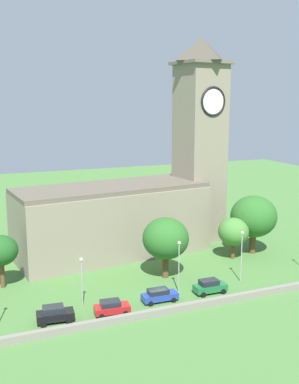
{
  "coord_description": "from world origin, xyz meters",
  "views": [
    {
      "loc": [
        -22.19,
        -49.99,
        24.61
      ],
      "look_at": [
        1.79,
        7.81,
        12.32
      ],
      "focal_mm": 43.16,
      "sensor_mm": 36.0,
      "label": 1
    }
  ],
  "objects_px": {
    "streetlamp_west_mid": "(82,274)",
    "car_black": "(55,314)",
    "streetlamp_central": "(179,258)",
    "tree_riverside_west": "(1,251)",
    "car_blue": "(159,295)",
    "car_green": "(210,286)",
    "tree_churchyard": "(233,232)",
    "car_red": "(112,307)",
    "tree_riverside_east": "(254,217)",
    "streetlamp_east_mid": "(242,248)",
    "church": "(140,194)",
    "tree_by_tower": "(166,239)"
  },
  "relations": [
    {
      "from": "church",
      "to": "tree_riverside_west",
      "type": "height_order",
      "value": "church"
    },
    {
      "from": "car_blue",
      "to": "car_green",
      "type": "bearing_deg",
      "value": -1.31
    },
    {
      "from": "car_blue",
      "to": "tree_churchyard",
      "type": "distance_m",
      "value": 20.49
    },
    {
      "from": "streetlamp_west_mid",
      "to": "streetlamp_central",
      "type": "bearing_deg",
      "value": -2.96
    },
    {
      "from": "streetlamp_east_mid",
      "to": "tree_riverside_west",
      "type": "xyz_separation_m",
      "value": [
        -30.78,
        10.47,
        0.32
      ]
    },
    {
      "from": "car_green",
      "to": "tree_by_tower",
      "type": "height_order",
      "value": "tree_by_tower"
    },
    {
      "from": "streetlamp_central",
      "to": "tree_by_tower",
      "type": "height_order",
      "value": "tree_by_tower"
    },
    {
      "from": "car_black",
      "to": "tree_riverside_west",
      "type": "xyz_separation_m",
      "value": [
        -4.51,
        12.62,
        4.18
      ]
    },
    {
      "from": "streetlamp_west_mid",
      "to": "tree_riverside_west",
      "type": "xyz_separation_m",
      "value": [
        -8.42,
        9.91,
        0.89
      ]
    },
    {
      "from": "church",
      "to": "streetlamp_east_mid",
      "type": "xyz_separation_m",
      "value": [
        7.56,
        -19.07,
        -4.58
      ]
    },
    {
      "from": "car_green",
      "to": "streetlamp_east_mid",
      "type": "relative_size",
      "value": 0.6
    },
    {
      "from": "car_red",
      "to": "tree_riverside_west",
      "type": "xyz_separation_m",
      "value": [
        -11.06,
        13.26,
        4.27
      ]
    },
    {
      "from": "car_blue",
      "to": "church",
      "type": "bearing_deg",
      "value": 75.04
    },
    {
      "from": "car_black",
      "to": "streetlamp_central",
      "type": "distance_m",
      "value": 17.17
    },
    {
      "from": "streetlamp_west_mid",
      "to": "streetlamp_east_mid",
      "type": "height_order",
      "value": "streetlamp_east_mid"
    },
    {
      "from": "car_black",
      "to": "tree_churchyard",
      "type": "xyz_separation_m",
      "value": [
        30.49,
        10.77,
        3.45
      ]
    },
    {
      "from": "car_red",
      "to": "streetlamp_east_mid",
      "type": "bearing_deg",
      "value": 8.04
    },
    {
      "from": "car_black",
      "to": "car_red",
      "type": "distance_m",
      "value": 6.59
    },
    {
      "from": "car_green",
      "to": "streetlamp_east_mid",
      "type": "distance_m",
      "value": 7.37
    },
    {
      "from": "church",
      "to": "car_green",
      "type": "bearing_deg",
      "value": -85.68
    },
    {
      "from": "car_black",
      "to": "church",
      "type": "bearing_deg",
      "value": 48.59
    },
    {
      "from": "church",
      "to": "tree_riverside_west",
      "type": "bearing_deg",
      "value": -159.68
    },
    {
      "from": "church",
      "to": "streetlamp_east_mid",
      "type": "bearing_deg",
      "value": -68.36
    },
    {
      "from": "church",
      "to": "tree_churchyard",
      "type": "height_order",
      "value": "church"
    },
    {
      "from": "car_green",
      "to": "tree_by_tower",
      "type": "distance_m",
      "value": 9.25
    },
    {
      "from": "church",
      "to": "streetlamp_central",
      "type": "relative_size",
      "value": 5.38
    },
    {
      "from": "car_red",
      "to": "streetlamp_central",
      "type": "xyz_separation_m",
      "value": [
        10.08,
        2.69,
        3.81
      ]
    },
    {
      "from": "car_red",
      "to": "tree_riverside_east",
      "type": "relative_size",
      "value": 0.45
    },
    {
      "from": "church",
      "to": "tree_riverside_east",
      "type": "bearing_deg",
      "value": -29.92
    },
    {
      "from": "church",
      "to": "car_blue",
      "type": "xyz_separation_m",
      "value": [
        -5.56,
        -20.79,
        -8.54
      ]
    },
    {
      "from": "car_blue",
      "to": "car_red",
      "type": "bearing_deg",
      "value": -170.86
    },
    {
      "from": "streetlamp_west_mid",
      "to": "tree_by_tower",
      "type": "relative_size",
      "value": 0.72
    },
    {
      "from": "tree_riverside_west",
      "to": "car_green",
      "type": "bearing_deg",
      "value": -26.49
    },
    {
      "from": "streetlamp_west_mid",
      "to": "tree_churchyard",
      "type": "xyz_separation_m",
      "value": [
        26.58,
        8.05,
        0.16
      ]
    },
    {
      "from": "tree_riverside_west",
      "to": "tree_by_tower",
      "type": "bearing_deg",
      "value": -13.03
    },
    {
      "from": "car_black",
      "to": "tree_riverside_east",
      "type": "height_order",
      "value": "tree_riverside_east"
    },
    {
      "from": "car_blue",
      "to": "tree_by_tower",
      "type": "bearing_deg",
      "value": 60.23
    },
    {
      "from": "church",
      "to": "car_blue",
      "type": "distance_m",
      "value": 23.15
    },
    {
      "from": "church",
      "to": "car_red",
      "type": "xyz_separation_m",
      "value": [
        -12.15,
        -21.85,
        -8.53
      ]
    },
    {
      "from": "car_red",
      "to": "tree_riverside_west",
      "type": "bearing_deg",
      "value": 129.84
    },
    {
      "from": "car_blue",
      "to": "streetlamp_central",
      "type": "xyz_separation_m",
      "value": [
        3.48,
        1.63,
        3.82
      ]
    },
    {
      "from": "car_red",
      "to": "car_black",
      "type": "bearing_deg",
      "value": 174.46
    },
    {
      "from": "streetlamp_west_mid",
      "to": "car_black",
      "type": "bearing_deg",
      "value": -145.25
    },
    {
      "from": "church",
      "to": "car_blue",
      "type": "bearing_deg",
      "value": -104.96
    },
    {
      "from": "streetlamp_central",
      "to": "tree_by_tower",
      "type": "distance_m",
      "value": 5.66
    },
    {
      "from": "car_blue",
      "to": "streetlamp_east_mid",
      "type": "relative_size",
      "value": 0.63
    },
    {
      "from": "car_green",
      "to": "streetlamp_west_mid",
      "type": "height_order",
      "value": "streetlamp_west_mid"
    },
    {
      "from": "streetlamp_central",
      "to": "tree_by_tower",
      "type": "bearing_deg",
      "value": 83.64
    },
    {
      "from": "car_black",
      "to": "streetlamp_east_mid",
      "type": "relative_size",
      "value": 0.6
    },
    {
      "from": "tree_riverside_east",
      "to": "car_green",
      "type": "bearing_deg",
      "value": -141.69
    }
  ]
}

